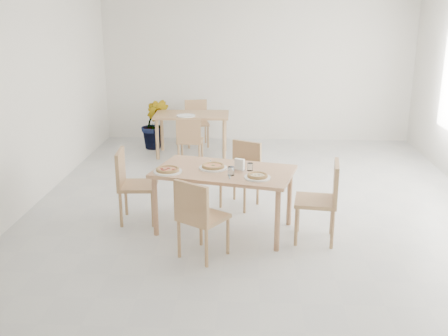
{
  "coord_description": "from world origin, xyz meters",
  "views": [
    {
      "loc": [
        -0.1,
        -6.8,
        2.56
      ],
      "look_at": [
        -0.41,
        -1.02,
        0.77
      ],
      "focal_mm": 42.0,
      "sensor_mm": 36.0,
      "label": 1
    }
  ],
  "objects_px": {
    "plate_margherita": "(213,168)",
    "tumbler_a": "(231,171)",
    "pizza_margherita": "(213,166)",
    "chair_back_s": "(190,138)",
    "plate_empty": "(186,116)",
    "chair_west": "(131,181)",
    "plate_pepperoni": "(168,171)",
    "chair_north": "(243,169)",
    "chair_south": "(198,214)",
    "tumbler_b": "(250,167)",
    "plate_mushroom": "(257,178)",
    "potted_plant": "(155,124)",
    "second_table": "(192,119)",
    "main_table": "(224,176)",
    "pizza_pepperoni": "(168,169)",
    "chair_east": "(324,196)",
    "napkin_holder": "(240,165)",
    "pizza_mushroom": "(257,176)",
    "chair_back_n": "(197,119)"
  },
  "relations": [
    {
      "from": "chair_back_s",
      "to": "chair_back_n",
      "type": "relative_size",
      "value": 0.96
    },
    {
      "from": "plate_mushroom",
      "to": "pizza_mushroom",
      "type": "xyz_separation_m",
      "value": [
        0.0,
        0.0,
        0.02
      ]
    },
    {
      "from": "plate_empty",
      "to": "chair_east",
      "type": "bearing_deg",
      "value": -59.37
    },
    {
      "from": "pizza_mushroom",
      "to": "chair_north",
      "type": "bearing_deg",
      "value": 99.05
    },
    {
      "from": "chair_south",
      "to": "plate_margherita",
      "type": "distance_m",
      "value": 0.85
    },
    {
      "from": "main_table",
      "to": "pizza_pepperoni",
      "type": "xyz_separation_m",
      "value": [
        -0.64,
        -0.12,
        0.11
      ]
    },
    {
      "from": "tumbler_b",
      "to": "plate_mushroom",
      "type": "bearing_deg",
      "value": -73.7
    },
    {
      "from": "chair_north",
      "to": "pizza_pepperoni",
      "type": "height_order",
      "value": "chair_north"
    },
    {
      "from": "main_table",
      "to": "plate_pepperoni",
      "type": "relative_size",
      "value": 5.33
    },
    {
      "from": "plate_mushroom",
      "to": "potted_plant",
      "type": "height_order",
      "value": "potted_plant"
    },
    {
      "from": "napkin_holder",
      "to": "chair_back_n",
      "type": "bearing_deg",
      "value": 128.35
    },
    {
      "from": "main_table",
      "to": "pizza_margherita",
      "type": "xyz_separation_m",
      "value": [
        -0.13,
        0.04,
        0.11
      ]
    },
    {
      "from": "tumbler_a",
      "to": "plate_mushroom",
      "type": "bearing_deg",
      "value": -17.37
    },
    {
      "from": "chair_back_n",
      "to": "potted_plant",
      "type": "height_order",
      "value": "potted_plant"
    },
    {
      "from": "napkin_holder",
      "to": "main_table",
      "type": "bearing_deg",
      "value": -156.25
    },
    {
      "from": "plate_margherita",
      "to": "plate_empty",
      "type": "distance_m",
      "value": 3.09
    },
    {
      "from": "pizza_margherita",
      "to": "chair_back_s",
      "type": "height_order",
      "value": "chair_back_s"
    },
    {
      "from": "chair_south",
      "to": "plate_mushroom",
      "type": "relative_size",
      "value": 3.0
    },
    {
      "from": "chair_west",
      "to": "plate_pepperoni",
      "type": "relative_size",
      "value": 2.79
    },
    {
      "from": "chair_north",
      "to": "plate_mushroom",
      "type": "distance_m",
      "value": 1.19
    },
    {
      "from": "plate_margherita",
      "to": "plate_pepperoni",
      "type": "relative_size",
      "value": 1.01
    },
    {
      "from": "chair_west",
      "to": "potted_plant",
      "type": "height_order",
      "value": "potted_plant"
    },
    {
      "from": "pizza_mushroom",
      "to": "plate_empty",
      "type": "relative_size",
      "value": 0.88
    },
    {
      "from": "plate_mushroom",
      "to": "chair_back_s",
      "type": "height_order",
      "value": "chair_back_s"
    },
    {
      "from": "pizza_mushroom",
      "to": "napkin_holder",
      "type": "bearing_deg",
      "value": 125.55
    },
    {
      "from": "plate_pepperoni",
      "to": "pizza_pepperoni",
      "type": "height_order",
      "value": "pizza_pepperoni"
    },
    {
      "from": "napkin_holder",
      "to": "plate_empty",
      "type": "xyz_separation_m",
      "value": [
        -1.0,
        3.06,
        -0.06
      ]
    },
    {
      "from": "plate_pepperoni",
      "to": "chair_back_s",
      "type": "height_order",
      "value": "chair_back_s"
    },
    {
      "from": "chair_east",
      "to": "chair_back_s",
      "type": "relative_size",
      "value": 1.14
    },
    {
      "from": "chair_north",
      "to": "plate_empty",
      "type": "relative_size",
      "value": 2.65
    },
    {
      "from": "chair_south",
      "to": "chair_west",
      "type": "bearing_deg",
      "value": -13.17
    },
    {
      "from": "plate_pepperoni",
      "to": "pizza_margherita",
      "type": "xyz_separation_m",
      "value": [
        0.51,
        0.16,
        0.02
      ]
    },
    {
      "from": "chair_north",
      "to": "chair_south",
      "type": "bearing_deg",
      "value": -76.55
    },
    {
      "from": "plate_empty",
      "to": "chair_back_s",
      "type": "bearing_deg",
      "value": -76.44
    },
    {
      "from": "chair_south",
      "to": "plate_pepperoni",
      "type": "relative_size",
      "value": 2.68
    },
    {
      "from": "chair_south",
      "to": "chair_east",
      "type": "bearing_deg",
      "value": -125.42
    },
    {
      "from": "plate_mushroom",
      "to": "tumbler_a",
      "type": "distance_m",
      "value": 0.31
    },
    {
      "from": "tumbler_b",
      "to": "plate_margherita",
      "type": "bearing_deg",
      "value": 173.02
    },
    {
      "from": "pizza_margherita",
      "to": "potted_plant",
      "type": "height_order",
      "value": "potted_plant"
    },
    {
      "from": "plate_empty",
      "to": "chair_south",
      "type": "bearing_deg",
      "value": -81.16
    },
    {
      "from": "plate_margherita",
      "to": "tumbler_a",
      "type": "relative_size",
      "value": 3.32
    },
    {
      "from": "pizza_margherita",
      "to": "second_table",
      "type": "height_order",
      "value": "pizza_margherita"
    },
    {
      "from": "pizza_pepperoni",
      "to": "plate_empty",
      "type": "relative_size",
      "value": 0.85
    },
    {
      "from": "napkin_holder",
      "to": "chair_east",
      "type": "bearing_deg",
      "value": 11.87
    },
    {
      "from": "main_table",
      "to": "napkin_holder",
      "type": "xyz_separation_m",
      "value": [
        0.18,
        -0.01,
        0.14
      ]
    },
    {
      "from": "main_table",
      "to": "chair_north",
      "type": "height_order",
      "value": "chair_north"
    },
    {
      "from": "chair_east",
      "to": "pizza_pepperoni",
      "type": "relative_size",
      "value": 3.38
    },
    {
      "from": "napkin_holder",
      "to": "plate_empty",
      "type": "bearing_deg",
      "value": 133.56
    },
    {
      "from": "chair_back_n",
      "to": "chair_south",
      "type": "bearing_deg",
      "value": -96.47
    },
    {
      "from": "main_table",
      "to": "pizza_pepperoni",
      "type": "relative_size",
      "value": 6.31
    }
  ]
}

